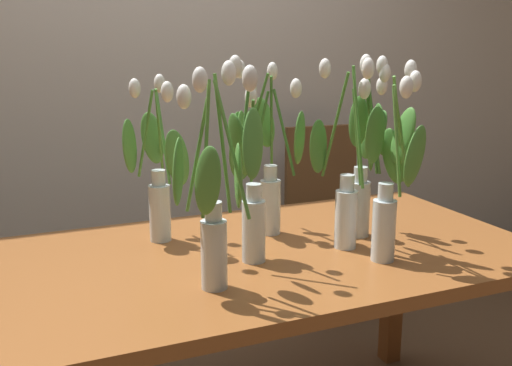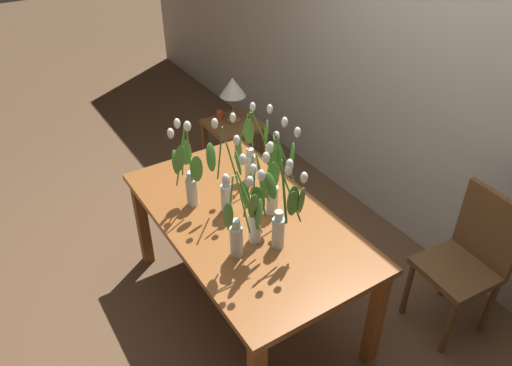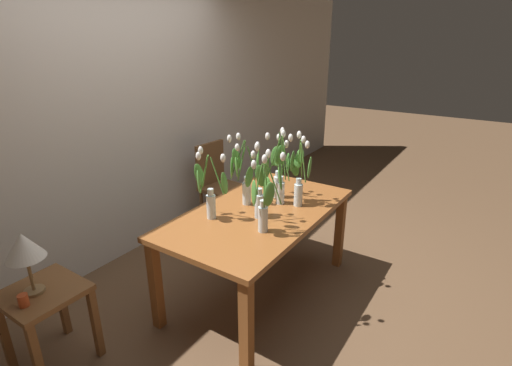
# 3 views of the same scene
# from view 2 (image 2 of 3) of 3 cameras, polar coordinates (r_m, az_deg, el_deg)

# --- Properties ---
(ground_plane) EXTENTS (18.00, 18.00, 0.00)m
(ground_plane) POSITION_cam_2_polar(r_m,az_deg,el_deg) (3.33, -1.13, -13.91)
(ground_plane) COLOR brown
(room_wall_rear) EXTENTS (9.00, 0.10, 2.70)m
(room_wall_rear) POSITION_cam_2_polar(r_m,az_deg,el_deg) (3.41, 20.70, 12.87)
(room_wall_rear) COLOR beige
(room_wall_rear) RESTS_ON ground
(dining_table) EXTENTS (1.60, 0.90, 0.74)m
(dining_table) POSITION_cam_2_polar(r_m,az_deg,el_deg) (2.87, -1.27, -5.32)
(dining_table) COLOR brown
(dining_table) RESTS_ON ground
(tulip_vase_0) EXTENTS (0.19, 0.28, 0.52)m
(tulip_vase_0) POSITION_cam_2_polar(r_m,az_deg,el_deg) (3.01, -0.62, 3.60)
(tulip_vase_0) COLOR silver
(tulip_vase_0) RESTS_ON dining_table
(tulip_vase_1) EXTENTS (0.17, 0.22, 0.57)m
(tulip_vase_1) POSITION_cam_2_polar(r_m,az_deg,el_deg) (2.41, -1.84, -5.07)
(tulip_vase_1) COLOR silver
(tulip_vase_1) RESTS_ON dining_table
(tulip_vase_2) EXTENTS (0.24, 0.23, 0.56)m
(tulip_vase_2) POSITION_cam_2_polar(r_m,az_deg,el_deg) (2.72, 2.32, 0.61)
(tulip_vase_2) COLOR silver
(tulip_vase_2) RESTS_ON dining_table
(tulip_vase_3) EXTENTS (0.16, 0.15, 0.58)m
(tulip_vase_3) POSITION_cam_2_polar(r_m,az_deg,el_deg) (2.47, 3.45, -3.97)
(tulip_vase_3) COLOR silver
(tulip_vase_3) RESTS_ON dining_table
(tulip_vase_4) EXTENTS (0.14, 0.21, 0.59)m
(tulip_vase_4) POSITION_cam_2_polar(r_m,az_deg,el_deg) (2.75, -3.53, -0.11)
(tulip_vase_4) COLOR silver
(tulip_vase_4) RESTS_ON dining_table
(tulip_vase_5) EXTENTS (0.19, 0.23, 0.58)m
(tulip_vase_5) POSITION_cam_2_polar(r_m,az_deg,el_deg) (2.49, 0.11, -2.74)
(tulip_vase_5) COLOR silver
(tulip_vase_5) RESTS_ON dining_table
(tulip_vase_6) EXTENTS (0.23, 0.19, 0.58)m
(tulip_vase_6) POSITION_cam_2_polar(r_m,az_deg,el_deg) (2.79, -8.01, 1.22)
(tulip_vase_6) COLOR silver
(tulip_vase_6) RESTS_ON dining_table
(dining_chair) EXTENTS (0.43, 0.43, 0.93)m
(dining_chair) POSITION_cam_2_polar(r_m,az_deg,el_deg) (3.13, 23.78, -7.87)
(dining_chair) COLOR brown
(dining_chair) RESTS_ON ground
(side_table) EXTENTS (0.44, 0.44, 0.55)m
(side_table) POSITION_cam_2_polar(r_m,az_deg,el_deg) (4.25, -2.61, 5.62)
(side_table) COLOR brown
(side_table) RESTS_ON ground
(table_lamp) EXTENTS (0.22, 0.22, 0.40)m
(table_lamp) POSITION_cam_2_polar(r_m,az_deg,el_deg) (4.09, -2.76, 11.07)
(table_lamp) COLOR olive
(table_lamp) RESTS_ON side_table
(pillar_candle) EXTENTS (0.06, 0.06, 0.07)m
(pillar_candle) POSITION_cam_2_polar(r_m,az_deg,el_deg) (4.25, -4.28, 7.97)
(pillar_candle) COLOR #CC4C23
(pillar_candle) RESTS_ON side_table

